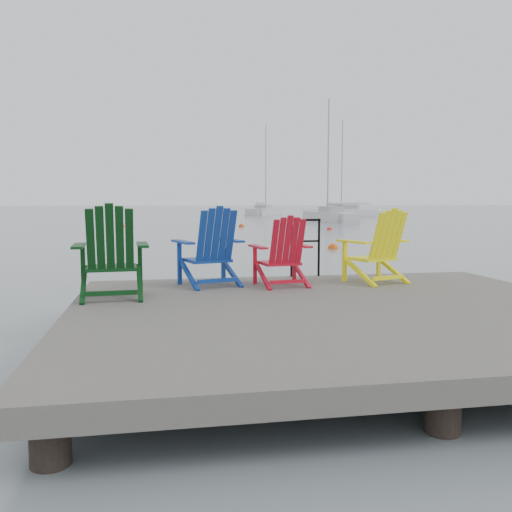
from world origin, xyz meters
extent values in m
plane|color=slate|center=(0.00, 0.00, 0.00)|extent=(400.00, 400.00, 0.00)
cube|color=#2C2927|center=(0.00, 0.00, 0.40)|extent=(6.00, 5.00, 0.20)
cylinder|color=black|center=(-2.70, -2.20, -0.30)|extent=(0.26, 0.26, 1.20)
cylinder|color=black|center=(0.00, -2.20, -0.30)|extent=(0.26, 0.26, 1.20)
cylinder|color=black|center=(-2.70, 2.20, -0.30)|extent=(0.26, 0.26, 1.20)
cylinder|color=black|center=(0.00, 2.20, -0.30)|extent=(0.26, 0.26, 1.20)
cylinder|color=black|center=(2.70, 2.20, -0.30)|extent=(0.26, 0.26, 1.20)
cylinder|color=black|center=(0.03, 2.45, 0.95)|extent=(0.04, 0.04, 0.90)
cylinder|color=black|center=(0.47, 2.45, 0.95)|extent=(0.04, 0.04, 0.90)
cylinder|color=black|center=(0.25, 2.45, 1.38)|extent=(0.48, 0.04, 0.04)
cylinder|color=black|center=(0.25, 2.45, 1.05)|extent=(0.44, 0.03, 0.03)
cube|color=black|center=(-2.57, 1.11, 0.86)|extent=(0.62, 0.56, 0.04)
cube|color=black|center=(-2.93, 1.30, 0.81)|extent=(0.06, 0.06, 0.62)
cube|color=black|center=(-2.24, 1.35, 0.81)|extent=(0.06, 0.06, 0.62)
cube|color=black|center=(-2.94, 1.06, 1.14)|extent=(0.17, 0.68, 0.03)
cube|color=black|center=(-2.20, 1.11, 1.14)|extent=(0.17, 0.68, 0.03)
cube|color=black|center=(-2.55, 0.75, 1.23)|extent=(0.56, 0.32, 0.76)
cube|color=navy|center=(-1.33, 1.87, 0.85)|extent=(0.69, 0.64, 0.04)
cube|color=navy|center=(-1.71, 1.98, 0.80)|extent=(0.07, 0.07, 0.60)
cube|color=navy|center=(-1.07, 2.17, 0.80)|extent=(0.07, 0.07, 0.60)
cube|color=navy|center=(-1.67, 1.75, 1.11)|extent=(0.30, 0.66, 0.03)
cube|color=navy|center=(-0.98, 1.95, 1.11)|extent=(0.30, 0.66, 0.03)
cube|color=navy|center=(-1.23, 1.54, 1.20)|extent=(0.58, 0.41, 0.73)
cube|color=red|center=(-0.34, 1.66, 0.81)|extent=(0.56, 0.51, 0.04)
cube|color=red|center=(-0.66, 1.81, 0.77)|extent=(0.05, 0.05, 0.53)
cube|color=red|center=(-0.07, 1.88, 0.77)|extent=(0.05, 0.05, 0.53)
cube|color=red|center=(-0.66, 1.60, 1.05)|extent=(0.19, 0.59, 0.03)
cube|color=red|center=(-0.02, 1.68, 1.05)|extent=(0.19, 0.59, 0.03)
cube|color=red|center=(-0.30, 1.35, 1.13)|extent=(0.49, 0.30, 0.65)
cube|color=#FFF70E|center=(1.05, 1.74, 0.84)|extent=(0.68, 0.64, 0.04)
cube|color=#FFF70E|center=(0.67, 1.82, 0.79)|extent=(0.06, 0.06, 0.58)
cube|color=#FFF70E|center=(1.29, 2.03, 0.79)|extent=(0.06, 0.06, 0.58)
cube|color=#FFF70E|center=(0.72, 1.60, 1.10)|extent=(0.32, 0.64, 0.03)
cube|color=#FFF70E|center=(1.39, 1.83, 1.10)|extent=(0.32, 0.64, 0.03)
cube|color=#FFF70E|center=(1.16, 1.42, 1.18)|extent=(0.57, 0.42, 0.71)
cube|color=silver|center=(11.90, 37.22, 0.25)|extent=(2.60, 7.47, 1.10)
cube|color=#9E9EA3|center=(11.94, 36.85, 0.95)|extent=(1.54, 2.31, 0.55)
cylinder|color=gray|center=(11.86, 37.58, 5.37)|extent=(0.12, 0.12, 9.15)
cube|color=#BBBABF|center=(10.78, 58.98, 0.25)|extent=(5.83, 8.02, 1.10)
cube|color=#9E9EA3|center=(10.58, 58.64, 0.95)|extent=(2.47, 2.82, 0.55)
cylinder|color=gray|center=(10.98, 59.33, 5.83)|extent=(0.12, 0.12, 10.06)
cube|color=white|center=(18.59, 52.29, 0.25)|extent=(7.82, 5.68, 1.10)
cube|color=#9E9EA3|center=(18.93, 52.09, 0.95)|extent=(2.75, 2.41, 0.55)
cylinder|color=gray|center=(18.25, 52.48, 5.71)|extent=(0.12, 0.12, 9.81)
sphere|color=#E14B0D|center=(4.07, 12.58, 0.00)|extent=(0.37, 0.37, 0.37)
sphere|color=#F3390E|center=(-4.31, 30.49, 0.00)|extent=(0.36, 0.36, 0.36)
sphere|color=red|center=(7.87, 24.69, 0.00)|extent=(0.32, 0.32, 0.32)
sphere|color=red|center=(3.36, 29.29, 0.00)|extent=(0.38, 0.38, 0.38)
camera|label=1|loc=(-2.00, -5.68, 1.67)|focal=38.00mm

